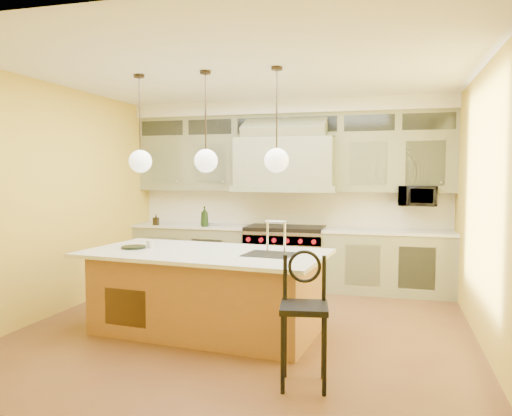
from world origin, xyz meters
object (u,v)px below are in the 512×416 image
(counter_stool, at_px, (304,310))
(microwave, at_px, (417,196))
(range, at_px, (285,256))
(kitchen_island, at_px, (207,290))

(counter_stool, xyz_separation_m, microwave, (1.05, 3.62, 0.81))
(range, bearing_deg, counter_stool, -75.71)
(range, relative_size, kitchen_island, 0.43)
(range, relative_size, counter_stool, 1.07)
(kitchen_island, height_order, counter_stool, kitchen_island)
(range, bearing_deg, microwave, 3.12)
(range, height_order, counter_stool, counter_stool)
(kitchen_island, bearing_deg, counter_stool, -35.31)
(kitchen_island, height_order, microwave, microwave)
(range, relative_size, microwave, 2.21)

